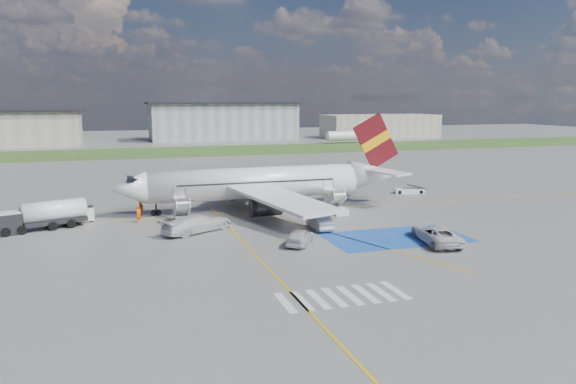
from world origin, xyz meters
name	(u,v)px	position (x,y,z in m)	size (l,w,h in m)	color
ground	(289,236)	(0.00, 0.00, 0.00)	(400.00, 400.00, 0.00)	#60605E
grass_strip	(178,152)	(0.00, 95.00, 0.01)	(400.00, 30.00, 0.01)	#2D4C1E
taxiway_line_main	(259,213)	(0.00, 12.00, 0.01)	(120.00, 0.20, 0.01)	gold
taxiway_line_cross	(268,268)	(-5.00, -10.00, 0.01)	(0.20, 60.00, 0.01)	gold
taxiway_line_diag	(259,213)	(0.00, 12.00, 0.01)	(0.20, 60.00, 0.01)	gold
staging_box	(396,237)	(10.00, -4.00, 0.01)	(14.00, 8.00, 0.01)	#1A4CA1
crosswalk	(342,296)	(-1.80, -18.00, 0.01)	(9.00, 4.00, 0.01)	silver
terminal_centre	(223,122)	(20.00, 135.00, 6.00)	(48.00, 18.00, 12.00)	gray
terminal_east	(380,126)	(75.00, 128.00, 4.00)	(40.00, 16.00, 8.00)	gray
airliner	(266,182)	(1.51, 14.00, 3.39)	(36.81, 32.95, 11.92)	white
airstairs_fwd	(183,218)	(-9.50, 8.70, 0.62)	(1.90, 5.20, 3.60)	white
airstairs_aft	(338,209)	(9.00, 8.70, 0.62)	(1.90, 5.20, 3.60)	white
fuel_tanker	(43,218)	(-23.94, 10.46, 1.26)	(8.99, 5.16, 2.99)	black
gpu_cart	(84,215)	(-20.01, 13.15, 0.79)	(2.22, 1.53, 1.76)	white
belt_loader	(410,191)	(24.76, 19.14, 0.34)	(4.73, 2.56, 1.37)	white
car_silver_a	(300,237)	(-0.08, -3.78, 0.79)	(1.85, 4.61, 1.57)	#B7BABE
car_silver_b	(320,222)	(4.00, 1.68, 0.78)	(1.64, 4.70, 1.55)	#A7A9AE
van_white_a	(436,231)	(12.70, -6.92, 1.13)	(2.78, 6.04, 2.27)	silver
van_white_b	(197,221)	(-8.56, 4.37, 1.21)	(2.51, 6.18, 2.42)	silver
crew_fwd	(139,214)	(-14.17, 10.81, 0.96)	(0.70, 0.46, 1.91)	#FF5C0D
crew_nose	(140,208)	(-13.76, 14.63, 0.91)	(0.89, 0.69, 1.83)	#E4540C
crew_aft	(298,206)	(4.66, 10.75, 0.86)	(1.01, 0.42, 1.72)	orange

